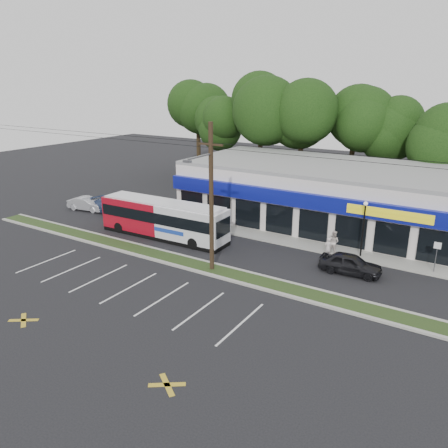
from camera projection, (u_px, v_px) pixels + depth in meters
ground at (169, 266)px, 30.76m from camera, size 120.00×120.00×0.00m
grass_strip at (177, 260)px, 31.54m from camera, size 40.00×1.60×0.12m
curb_south at (170, 264)px, 30.85m from camera, size 40.00×0.25×0.14m
curb_north at (185, 256)px, 32.22m from camera, size 40.00×0.25×0.14m
sidewalk at (287, 241)px, 35.46m from camera, size 32.00×2.20×0.10m
strip_mall at (324, 193)px, 39.97m from camera, size 25.00×12.55×5.30m
utility_pole at (208, 194)px, 28.39m from camera, size 50.00×2.77×10.00m
lamp_post at (364, 223)px, 31.45m from camera, size 0.30×0.30×4.25m
sign_post at (437, 252)px, 29.09m from camera, size 0.45×0.10×2.23m
tree_line at (347, 120)px, 47.06m from camera, size 46.76×6.76×11.83m
metrobus at (163, 218)px, 35.95m from camera, size 11.55×2.76×3.09m
car_dark at (350, 264)px, 29.31m from camera, size 4.20×1.88×1.40m
car_silver at (87, 204)px, 43.83m from camera, size 4.27×2.04×1.35m
car_blue at (110, 207)px, 42.75m from camera, size 5.10×3.00×1.39m
pedestrian_a at (328, 248)px, 31.84m from camera, size 0.68×0.68×1.59m
pedestrian_b at (333, 242)px, 32.78m from camera, size 0.99×0.84×1.78m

